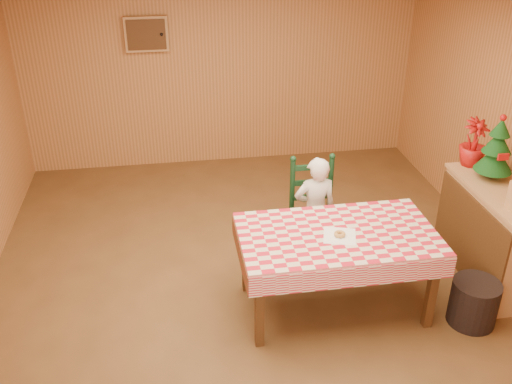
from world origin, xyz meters
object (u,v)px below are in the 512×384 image
(storage_bin, at_px, (474,303))
(christmas_tree, at_px, (496,150))
(seated_child, at_px, (315,211))
(shelf_unit, at_px, (494,235))
(dining_table, at_px, (337,241))
(ladder_chair, at_px, (313,214))

(storage_bin, bearing_deg, christmas_tree, 60.84)
(christmas_tree, relative_size, storage_bin, 1.54)
(seated_child, distance_m, shelf_unit, 1.66)
(shelf_unit, height_order, christmas_tree, christmas_tree)
(shelf_unit, distance_m, storage_bin, 0.79)
(dining_table, xyz_separation_m, shelf_unit, (1.58, 0.21, -0.22))
(ladder_chair, distance_m, shelf_unit, 1.68)
(christmas_tree, bearing_deg, storage_bin, -119.16)
(seated_child, relative_size, storage_bin, 2.80)
(dining_table, relative_size, seated_child, 1.47)
(seated_child, xyz_separation_m, shelf_unit, (1.58, -0.52, -0.10))
(dining_table, height_order, ladder_chair, ladder_chair)
(seated_child, height_order, shelf_unit, seated_child)
(ladder_chair, bearing_deg, seated_child, -90.00)
(christmas_tree, distance_m, storage_bin, 1.39)
(storage_bin, bearing_deg, seated_child, 135.13)
(shelf_unit, bearing_deg, ladder_chair, 159.81)
(shelf_unit, distance_m, christmas_tree, 0.79)
(seated_child, distance_m, storage_bin, 1.62)
(storage_bin, bearing_deg, dining_table, 161.15)
(ladder_chair, bearing_deg, shelf_unit, -20.19)
(dining_table, distance_m, ladder_chair, 0.81)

